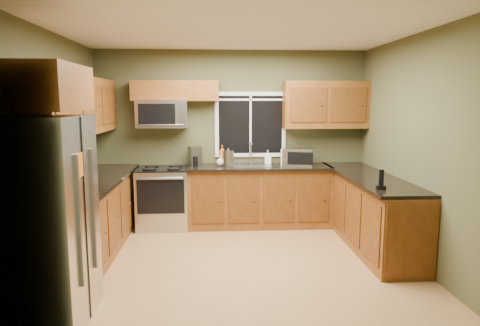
{
  "coord_description": "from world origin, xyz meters",
  "views": [
    {
      "loc": [
        -0.26,
        -4.94,
        1.92
      ],
      "look_at": [
        0.05,
        0.35,
        1.15
      ],
      "focal_mm": 32.0,
      "sensor_mm": 36.0,
      "label": 1
    }
  ],
  "objects": [
    {
      "name": "floor",
      "position": [
        0.0,
        0.0,
        0.0
      ],
      "size": [
        4.2,
        4.2,
        0.0
      ],
      "primitive_type": "plane",
      "color": "#9B7344",
      "rests_on": "ground"
    },
    {
      "name": "ceiling",
      "position": [
        0.0,
        0.0,
        2.7
      ],
      "size": [
        4.2,
        4.2,
        0.0
      ],
      "primitive_type": "plane",
      "rotation": [
        3.14,
        0.0,
        0.0
      ],
      "color": "white",
      "rests_on": "back_wall"
    },
    {
      "name": "back_wall",
      "position": [
        0.0,
        1.8,
        1.35
      ],
      "size": [
        4.2,
        0.0,
        4.2
      ],
      "primitive_type": "plane",
      "rotation": [
        1.57,
        0.0,
        0.0
      ],
      "color": "#46482B",
      "rests_on": "ground"
    },
    {
      "name": "front_wall",
      "position": [
        0.0,
        -1.8,
        1.35
      ],
      "size": [
        4.2,
        0.0,
        4.2
      ],
      "primitive_type": "plane",
      "rotation": [
        -1.57,
        0.0,
        0.0
      ],
      "color": "#46482B",
      "rests_on": "ground"
    },
    {
      "name": "left_wall",
      "position": [
        -2.1,
        0.0,
        1.35
      ],
      "size": [
        0.0,
        3.6,
        3.6
      ],
      "primitive_type": "plane",
      "rotation": [
        1.57,
        0.0,
        1.57
      ],
      "color": "#46482B",
      "rests_on": "ground"
    },
    {
      "name": "right_wall",
      "position": [
        2.1,
        0.0,
        1.35
      ],
      "size": [
        0.0,
        3.6,
        3.6
      ],
      "primitive_type": "plane",
      "rotation": [
        1.57,
        0.0,
        -1.57
      ],
      "color": "#46482B",
      "rests_on": "ground"
    },
    {
      "name": "window",
      "position": [
        0.3,
        1.78,
        1.55
      ],
      "size": [
        1.12,
        0.03,
        1.02
      ],
      "color": "white",
      "rests_on": "back_wall"
    },
    {
      "name": "base_cabinets_left",
      "position": [
        -1.8,
        0.48,
        0.45
      ],
      "size": [
        0.6,
        2.65,
        0.9
      ],
      "primitive_type": "cube",
      "color": "brown",
      "rests_on": "ground"
    },
    {
      "name": "countertop_left",
      "position": [
        -1.78,
        0.48,
        0.92
      ],
      "size": [
        0.65,
        2.65,
        0.04
      ],
      "primitive_type": "cube",
      "color": "black",
      "rests_on": "base_cabinets_left"
    },
    {
      "name": "base_cabinets_back",
      "position": [
        0.42,
        1.5,
        0.45
      ],
      "size": [
        2.17,
        0.6,
        0.9
      ],
      "primitive_type": "cube",
      "color": "brown",
      "rests_on": "ground"
    },
    {
      "name": "countertop_back",
      "position": [
        0.42,
        1.48,
        0.92
      ],
      "size": [
        2.17,
        0.65,
        0.04
      ],
      "primitive_type": "cube",
      "color": "black",
      "rests_on": "base_cabinets_back"
    },
    {
      "name": "base_cabinets_peninsula",
      "position": [
        1.8,
        0.54,
        0.45
      ],
      "size": [
        0.6,
        2.52,
        0.9
      ],
      "color": "brown",
      "rests_on": "ground"
    },
    {
      "name": "countertop_peninsula",
      "position": [
        1.78,
        0.55,
        0.92
      ],
      "size": [
        0.65,
        2.5,
        0.04
      ],
      "primitive_type": "cube",
      "color": "black",
      "rests_on": "base_cabinets_peninsula"
    },
    {
      "name": "upper_cabinets_left",
      "position": [
        -1.94,
        0.48,
        1.86
      ],
      "size": [
        0.33,
        2.65,
        0.72
      ],
      "primitive_type": "cube",
      "color": "brown",
      "rests_on": "left_wall"
    },
    {
      "name": "upper_cabinets_back_left",
      "position": [
        -0.85,
        1.64,
        2.07
      ],
      "size": [
        1.3,
        0.33,
        0.3
      ],
      "primitive_type": "cube",
      "color": "brown",
      "rests_on": "back_wall"
    },
    {
      "name": "upper_cabinets_back_right",
      "position": [
        1.45,
        1.64,
        1.86
      ],
      "size": [
        1.3,
        0.33,
        0.72
      ],
      "primitive_type": "cube",
      "color": "brown",
      "rests_on": "back_wall"
    },
    {
      "name": "upper_cabinet_over_fridge",
      "position": [
        -1.74,
        -1.3,
        2.03
      ],
      "size": [
        0.72,
        0.9,
        0.38
      ],
      "primitive_type": "cube",
      "color": "brown",
      "rests_on": "left_wall"
    },
    {
      "name": "refrigerator",
      "position": [
        -1.74,
        -1.3,
        0.9
      ],
      "size": [
        0.74,
        0.9,
        1.8
      ],
      "color": "#B7B7BC",
      "rests_on": "ground"
    },
    {
      "name": "range",
      "position": [
        -1.05,
        1.47,
        0.47
      ],
      "size": [
        0.76,
        0.69,
        0.94
      ],
      "color": "#B7B7BC",
      "rests_on": "ground"
    },
    {
      "name": "microwave",
      "position": [
        -1.05,
        1.61,
        1.73
      ],
      "size": [
        0.76,
        0.41,
        0.42
      ],
      "color": "#B7B7BC",
      "rests_on": "back_wall"
    },
    {
      "name": "sink",
      "position": [
        0.3,
        1.49,
        0.95
      ],
      "size": [
        0.6,
        0.42,
        0.36
      ],
      "color": "slate",
      "rests_on": "countertop_back"
    },
    {
      "name": "toaster_oven",
      "position": [
        1.0,
        1.42,
        1.08
      ],
      "size": [
        0.52,
        0.45,
        0.28
      ],
      "color": "#B7B7BC",
      "rests_on": "countertop_back"
    },
    {
      "name": "coffee_maker",
      "position": [
        -0.57,
        1.58,
        1.07
      ],
      "size": [
        0.23,
        0.27,
        0.29
      ],
      "color": "slate",
      "rests_on": "countertop_back"
    },
    {
      "name": "kettle",
      "position": [
        -0.06,
        1.43,
        1.07
      ],
      "size": [
        0.21,
        0.21,
        0.29
      ],
      "color": "#B7B7BC",
      "rests_on": "countertop_back"
    },
    {
      "name": "paper_towel_roll",
      "position": [
        0.8,
        1.51,
        1.07
      ],
      "size": [
        0.13,
        0.13,
        0.28
      ],
      "color": "white",
      "rests_on": "countertop_back"
    },
    {
      "name": "soap_bottle_a",
      "position": [
        -0.15,
        1.6,
        1.09
      ],
      "size": [
        0.12,
        0.12,
        0.31
      ],
      "primitive_type": "imported",
      "rotation": [
        0.0,
        0.0,
        -0.05
      ],
      "color": "#CC6313",
      "rests_on": "countertop_back"
    },
    {
      "name": "soap_bottle_b",
      "position": [
        0.57,
        1.7,
        1.05
      ],
      "size": [
        0.1,
        0.1,
        0.21
      ],
      "primitive_type": "imported",
      "rotation": [
        0.0,
        0.0,
        0.05
      ],
      "color": "white",
      "rests_on": "countertop_back"
    },
    {
      "name": "soap_bottle_c",
      "position": [
        -0.18,
        1.52,
        1.02
      ],
      "size": [
        0.14,
        0.14,
        0.16
      ],
      "primitive_type": "imported",
      "rotation": [
        0.0,
        0.0,
        0.13
      ],
      "color": "white",
      "rests_on": "countertop_back"
    },
    {
      "name": "cordless_phone",
      "position": [
        1.59,
        -0.33,
        1.01
      ],
      "size": [
        0.12,
        0.12,
        0.22
      ],
      "color": "black",
      "rests_on": "countertop_peninsula"
    }
  ]
}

